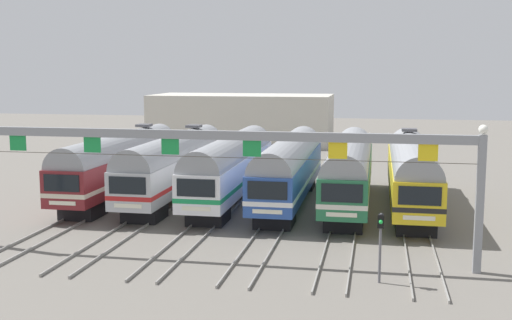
{
  "coord_description": "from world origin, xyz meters",
  "views": [
    {
      "loc": [
        8.09,
        -44.09,
        9.51
      ],
      "look_at": [
        -0.96,
        3.59,
        2.58
      ],
      "focal_mm": 45.18,
      "sensor_mm": 36.0,
      "label": 1
    }
  ],
  "objects_px": {
    "commuter_train_white": "(231,165)",
    "commuter_train_yellow": "(412,170)",
    "yard_signal_mast": "(380,235)",
    "commuter_train_blue": "(289,167)",
    "commuter_train_maroon": "(120,162)",
    "commuter_train_green": "(349,168)",
    "catenary_gantry": "(211,153)",
    "commuter_train_stainless": "(175,163)"
  },
  "relations": [
    {
      "from": "yard_signal_mast",
      "to": "commuter_train_blue",
      "type": "bearing_deg",
      "value": 111.55
    },
    {
      "from": "commuter_train_blue",
      "to": "commuter_train_green",
      "type": "bearing_deg",
      "value": 0.0
    },
    {
      "from": "catenary_gantry",
      "to": "commuter_train_maroon",
      "type": "bearing_deg",
      "value": 127.68
    },
    {
      "from": "commuter_train_blue",
      "to": "catenary_gantry",
      "type": "xyz_separation_m",
      "value": [
        -2.09,
        -13.49,
        2.67
      ]
    },
    {
      "from": "commuter_train_white",
      "to": "commuter_train_yellow",
      "type": "distance_m",
      "value": 12.51
    },
    {
      "from": "commuter_train_stainless",
      "to": "commuter_train_white",
      "type": "distance_m",
      "value": 4.17
    },
    {
      "from": "commuter_train_green",
      "to": "commuter_train_white",
      "type": "bearing_deg",
      "value": 180.0
    },
    {
      "from": "commuter_train_stainless",
      "to": "yard_signal_mast",
      "type": "bearing_deg",
      "value": -47.35
    },
    {
      "from": "commuter_train_yellow",
      "to": "catenary_gantry",
      "type": "height_order",
      "value": "catenary_gantry"
    },
    {
      "from": "commuter_train_maroon",
      "to": "commuter_train_blue",
      "type": "height_order",
      "value": "commuter_train_maroon"
    },
    {
      "from": "commuter_train_maroon",
      "to": "yard_signal_mast",
      "type": "bearing_deg",
      "value": -40.18
    },
    {
      "from": "commuter_train_maroon",
      "to": "commuter_train_blue",
      "type": "xyz_separation_m",
      "value": [
        12.51,
        -0.0,
        -0.0
      ]
    },
    {
      "from": "commuter_train_maroon",
      "to": "commuter_train_white",
      "type": "height_order",
      "value": "commuter_train_maroon"
    },
    {
      "from": "commuter_train_white",
      "to": "yard_signal_mast",
      "type": "height_order",
      "value": "commuter_train_white"
    },
    {
      "from": "commuter_train_green",
      "to": "commuter_train_stainless",
      "type": "bearing_deg",
      "value": 179.98
    },
    {
      "from": "commuter_train_stainless",
      "to": "commuter_train_green",
      "type": "xyz_separation_m",
      "value": [
        12.51,
        -0.0,
        -0.0
      ]
    },
    {
      "from": "commuter_train_blue",
      "to": "commuter_train_green",
      "type": "relative_size",
      "value": 1.0
    },
    {
      "from": "commuter_train_stainless",
      "to": "commuter_train_green",
      "type": "relative_size",
      "value": 1.0
    },
    {
      "from": "commuter_train_maroon",
      "to": "yard_signal_mast",
      "type": "distance_m",
      "value": 24.57
    },
    {
      "from": "catenary_gantry",
      "to": "commuter_train_green",
      "type": "bearing_deg",
      "value": 65.13
    },
    {
      "from": "commuter_train_white",
      "to": "commuter_train_green",
      "type": "height_order",
      "value": "same"
    },
    {
      "from": "commuter_train_maroon",
      "to": "catenary_gantry",
      "type": "distance_m",
      "value": 17.26
    },
    {
      "from": "commuter_train_maroon",
      "to": "commuter_train_yellow",
      "type": "bearing_deg",
      "value": 0.0
    },
    {
      "from": "commuter_train_stainless",
      "to": "commuter_train_green",
      "type": "height_order",
      "value": "commuter_train_stainless"
    },
    {
      "from": "catenary_gantry",
      "to": "commuter_train_yellow",
      "type": "bearing_deg",
      "value": 52.32
    },
    {
      "from": "commuter_train_blue",
      "to": "yard_signal_mast",
      "type": "height_order",
      "value": "commuter_train_blue"
    },
    {
      "from": "commuter_train_blue",
      "to": "catenary_gantry",
      "type": "relative_size",
      "value": 0.69
    },
    {
      "from": "commuter_train_white",
      "to": "commuter_train_blue",
      "type": "height_order",
      "value": "same"
    },
    {
      "from": "commuter_train_maroon",
      "to": "yard_signal_mast",
      "type": "height_order",
      "value": "commuter_train_maroon"
    },
    {
      "from": "yard_signal_mast",
      "to": "commuter_train_maroon",
      "type": "bearing_deg",
      "value": 139.82
    },
    {
      "from": "commuter_train_green",
      "to": "commuter_train_yellow",
      "type": "relative_size",
      "value": 1.0
    },
    {
      "from": "commuter_train_yellow",
      "to": "commuter_train_maroon",
      "type": "bearing_deg",
      "value": 180.0
    },
    {
      "from": "commuter_train_stainless",
      "to": "commuter_train_white",
      "type": "relative_size",
      "value": 1.0
    },
    {
      "from": "commuter_train_white",
      "to": "commuter_train_blue",
      "type": "bearing_deg",
      "value": 0.0
    },
    {
      "from": "commuter_train_maroon",
      "to": "commuter_train_white",
      "type": "relative_size",
      "value": 1.0
    },
    {
      "from": "commuter_train_maroon",
      "to": "yard_signal_mast",
      "type": "relative_size",
      "value": 5.69
    },
    {
      "from": "commuter_train_maroon",
      "to": "commuter_train_yellow",
      "type": "xyz_separation_m",
      "value": [
        20.85,
        0.0,
        0.0
      ]
    },
    {
      "from": "catenary_gantry",
      "to": "yard_signal_mast",
      "type": "height_order",
      "value": "catenary_gantry"
    },
    {
      "from": "commuter_train_stainless",
      "to": "commuter_train_white",
      "type": "xyz_separation_m",
      "value": [
        4.17,
        -0.0,
        -0.0
      ]
    },
    {
      "from": "commuter_train_white",
      "to": "commuter_train_yellow",
      "type": "bearing_deg",
      "value": 0.02
    },
    {
      "from": "commuter_train_blue",
      "to": "yard_signal_mast",
      "type": "distance_m",
      "value": 17.04
    },
    {
      "from": "commuter_train_blue",
      "to": "catenary_gantry",
      "type": "bearing_deg",
      "value": -98.78
    }
  ]
}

